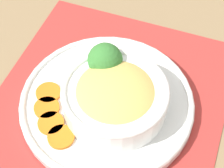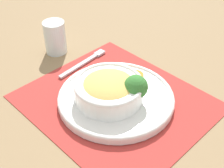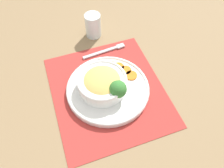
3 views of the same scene
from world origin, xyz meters
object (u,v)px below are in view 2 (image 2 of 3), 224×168
(broccoli_floret, at_px, (136,87))
(fork, at_px, (87,61))
(water_glass, at_px, (54,39))
(bowl, at_px, (109,89))

(broccoli_floret, distance_m, fork, 0.24)
(fork, bearing_deg, water_glass, -170.01)
(water_glass, bearing_deg, bowl, -2.90)
(broccoli_floret, height_order, water_glass, water_glass)
(bowl, height_order, fork, bowl)
(bowl, distance_m, broccoli_floret, 0.07)
(water_glass, height_order, fork, water_glass)
(water_glass, distance_m, fork, 0.13)
(broccoli_floret, xyz_separation_m, water_glass, (-0.35, -0.03, -0.02))
(broccoli_floret, height_order, fork, broccoli_floret)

